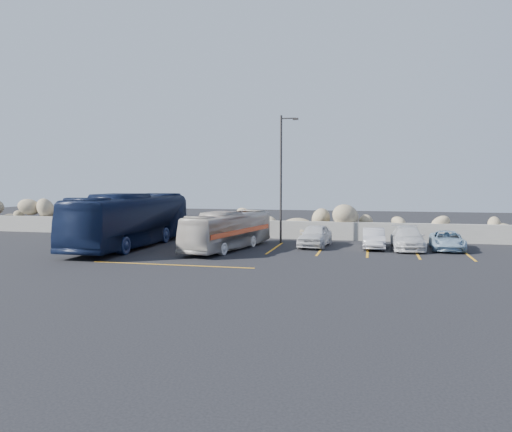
% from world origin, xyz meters
% --- Properties ---
extents(ground, '(90.00, 90.00, 0.00)m').
position_xyz_m(ground, '(0.00, 0.00, 0.00)').
color(ground, black).
rests_on(ground, ground).
extents(seawall, '(60.00, 0.40, 1.20)m').
position_xyz_m(seawall, '(0.00, 12.00, 0.60)').
color(seawall, gray).
rests_on(seawall, ground).
extents(riprap_pile, '(54.00, 2.80, 2.60)m').
position_xyz_m(riprap_pile, '(0.00, 13.20, 1.30)').
color(riprap_pile, '#9A8465').
rests_on(riprap_pile, ground).
extents(parking_lines, '(18.16, 9.36, 0.01)m').
position_xyz_m(parking_lines, '(4.64, 5.57, 0.01)').
color(parking_lines, orange).
rests_on(parking_lines, ground).
extents(lamppost, '(1.14, 0.18, 8.00)m').
position_xyz_m(lamppost, '(2.56, 9.50, 4.30)').
color(lamppost, '#312E2C').
rests_on(lamppost, ground).
extents(vintage_bus, '(3.43, 8.08, 2.19)m').
position_xyz_m(vintage_bus, '(0.10, 5.86, 1.10)').
color(vintage_bus, '#BAB4A8').
rests_on(vintage_bus, ground).
extents(tour_coach, '(2.72, 11.46, 3.19)m').
position_xyz_m(tour_coach, '(-5.87, 5.65, 1.60)').
color(tour_coach, '#0F1935').
rests_on(tour_coach, ground).
extents(car_a, '(1.94, 4.05, 1.34)m').
position_xyz_m(car_a, '(4.81, 8.27, 0.67)').
color(car_a, silver).
rests_on(car_a, ground).
extents(car_b, '(1.34, 3.57, 1.16)m').
position_xyz_m(car_b, '(8.22, 8.27, 0.58)').
color(car_b, '#B8B8BD').
rests_on(car_b, ground).
extents(car_c, '(1.87, 4.41, 1.27)m').
position_xyz_m(car_c, '(10.12, 8.32, 0.63)').
color(car_c, silver).
rests_on(car_c, ground).
extents(car_d, '(1.96, 3.95, 1.08)m').
position_xyz_m(car_d, '(12.30, 8.54, 0.54)').
color(car_d, '#89A9C2').
rests_on(car_d, ground).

